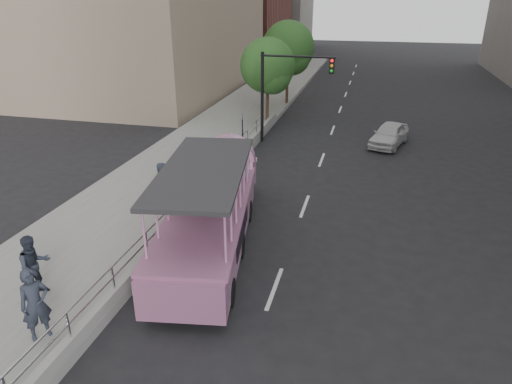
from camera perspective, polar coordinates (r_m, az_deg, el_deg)
The scene contains 13 objects.
ground at distance 15.87m, azimuth 0.30°, elevation -7.37°, with size 160.00×160.00×0.00m, color black.
sidewalk at distance 26.17m, azimuth -6.66°, elevation 5.54°, with size 5.50×80.00×0.30m, color gray.
kerb_wall at distance 18.20m, azimuth -7.73°, elevation -1.62°, with size 0.24×30.00×0.36m, color #A3A39D.
guardrail at distance 17.93m, azimuth -7.84°, elevation 0.30°, with size 0.07×22.00×0.71m.
duck_boat at distance 16.11m, azimuth -5.39°, elevation -2.09°, with size 3.94×10.07×3.26m.
car at distance 27.80m, azimuth 16.32°, elevation 6.92°, with size 1.56×3.87×1.32m, color silver.
pedestrian_near at distance 12.53m, azimuth -25.87°, elevation -12.51°, with size 0.70×0.46×1.93m, color #272C39.
pedestrian_mid at distance 14.18m, azimuth -25.95°, elevation -8.31°, with size 0.90×0.70×1.86m, color #272C39.
pedestrian_far at distance 19.23m, azimuth -11.62°, elevation 1.43°, with size 0.76×0.49×1.55m, color #272C39.
parking_sign at distance 23.51m, azimuth -1.69°, elevation 7.38°, with size 0.18×0.56×2.56m.
traffic_signal at distance 26.61m, azimuth 3.36°, elevation 13.40°, with size 4.20×0.32×5.20m.
street_tree_near at distance 30.20m, azimuth 1.61°, elevation 15.24°, with size 3.52×3.52×5.72m.
street_tree_far at distance 35.93m, azimuth 4.16°, elevation 17.29°, with size 3.97×3.97×6.45m.
Camera 1 is at (3.28, -13.22, 8.13)m, focal length 32.00 mm.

